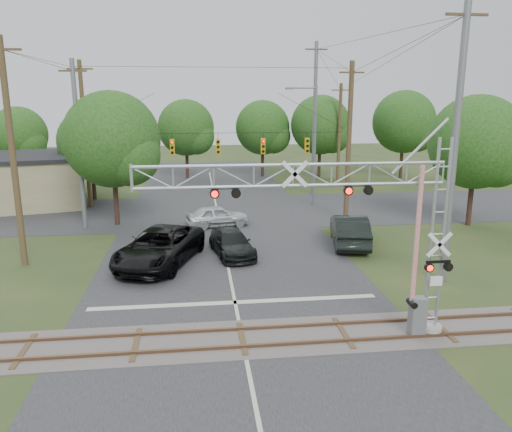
{
  "coord_description": "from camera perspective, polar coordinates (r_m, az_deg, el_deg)",
  "views": [
    {
      "loc": [
        -1.56,
        -15.4,
        9.09
      ],
      "look_at": [
        1.19,
        7.5,
        3.52
      ],
      "focal_mm": 35.0,
      "sensor_mm": 36.0,
      "label": 1
    }
  ],
  "objects": [
    {
      "name": "road_main",
      "position": [
        27.02,
        -3.16,
        -6.09
      ],
      "size": [
        14.0,
        90.0,
        0.02
      ],
      "primitive_type": "cube",
      "color": "#252527",
      "rests_on": "ground"
    },
    {
      "name": "suv_dark",
      "position": [
        31.65,
        10.64,
        -1.56
      ],
      "size": [
        3.11,
        6.11,
        1.92
      ],
      "primitive_type": "imported",
      "rotation": [
        0.0,
        0.0,
        2.95
      ],
      "color": "black",
      "rests_on": "ground"
    },
    {
      "name": "ground",
      "position": [
        17.95,
        -0.96,
        -16.86
      ],
      "size": [
        160.0,
        160.0,
        0.0
      ],
      "primitive_type": "plane",
      "color": "#263A1B",
      "rests_on": "ground"
    },
    {
      "name": "traffic_signal_span",
      "position": [
        35.65,
        -2.84,
        8.14
      ],
      "size": [
        19.34,
        0.36,
        11.5
      ],
      "color": "slate",
      "rests_on": "ground"
    },
    {
      "name": "utility_poles",
      "position": [
        37.66,
        -0.72,
        9.33
      ],
      "size": [
        26.57,
        29.24,
        13.82
      ],
      "color": "#43321F",
      "rests_on": "ground"
    },
    {
      "name": "car_dark",
      "position": [
        29.24,
        -2.79,
        -3.1
      ],
      "size": [
        2.84,
        5.21,
        1.43
      ],
      "primitive_type": "imported",
      "rotation": [
        0.0,
        0.0,
        0.18
      ],
      "color": "black",
      "rests_on": "ground"
    },
    {
      "name": "railroad_track",
      "position": [
        19.68,
        -1.58,
        -13.84
      ],
      "size": [
        90.0,
        3.2,
        0.17
      ],
      "color": "#534D48",
      "rests_on": "ground"
    },
    {
      "name": "sedan_silver",
      "position": [
        35.67,
        -4.43,
        0.02
      ],
      "size": [
        4.73,
        2.63,
        1.52
      ],
      "primitive_type": "imported",
      "rotation": [
        0.0,
        0.0,
        1.77
      ],
      "color": "#B8BDC0",
      "rests_on": "ground"
    },
    {
      "name": "crossing_gantry",
      "position": [
        18.43,
        10.79,
        -0.31
      ],
      "size": [
        11.7,
        0.98,
        7.65
      ],
      "color": "gray",
      "rests_on": "ground"
    },
    {
      "name": "road_cross",
      "position": [
        40.47,
        -4.47,
        0.56
      ],
      "size": [
        90.0,
        12.0,
        0.02
      ],
      "primitive_type": "cube",
      "color": "#252527",
      "rests_on": "ground"
    },
    {
      "name": "pickup_black",
      "position": [
        28.04,
        -10.97,
        -3.48
      ],
      "size": [
        5.41,
        7.8,
        1.98
      ],
      "primitive_type": "imported",
      "rotation": [
        0.0,
        0.0,
        -0.33
      ],
      "color": "black",
      "rests_on": "ground"
    },
    {
      "name": "streetlight",
      "position": [
        42.21,
        6.48,
        8.69
      ],
      "size": [
        2.65,
        0.28,
        9.95
      ],
      "color": "slate",
      "rests_on": "ground"
    },
    {
      "name": "treeline",
      "position": [
        49.19,
        -2.41,
        9.66
      ],
      "size": [
        49.76,
        30.3,
        9.75
      ],
      "color": "#321F16",
      "rests_on": "ground"
    }
  ]
}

